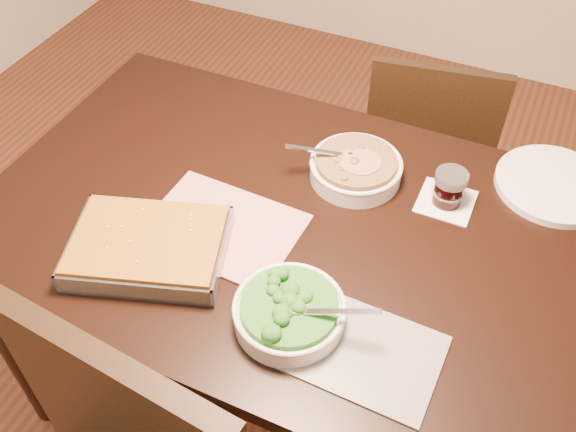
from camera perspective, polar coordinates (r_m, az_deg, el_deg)
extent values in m
plane|color=#4C2615|center=(2.06, -0.09, -14.87)|extent=(4.00, 4.00, 0.00)
cube|color=black|center=(1.47, -0.12, -0.96)|extent=(1.40, 0.90, 0.04)
cube|color=black|center=(1.52, -0.12, -2.75)|extent=(1.26, 0.76, 0.08)
cylinder|color=black|center=(1.86, -23.21, -10.61)|extent=(0.07, 0.07, 0.71)
cylinder|color=black|center=(2.19, -10.95, 3.79)|extent=(0.07, 0.07, 0.71)
cylinder|color=black|center=(1.94, 21.73, -6.65)|extent=(0.07, 0.07, 0.71)
cube|color=#A72F42|center=(1.44, -5.84, -1.01)|extent=(0.35, 0.26, 0.01)
cube|color=#2A2931|center=(1.25, 6.58, -11.85)|extent=(0.30, 0.22, 0.01)
cube|color=white|center=(1.54, 13.85, 1.27)|extent=(0.13, 0.13, 0.00)
cylinder|color=white|center=(1.55, 6.02, 4.03)|extent=(0.22, 0.22, 0.04)
torus|color=white|center=(1.53, 6.09, 4.72)|extent=(0.22, 0.22, 0.01)
cylinder|color=#341F0E|center=(1.53, 6.10, 4.83)|extent=(0.19, 0.19, 0.02)
cube|color=silver|center=(1.51, 3.64, 5.07)|extent=(0.13, 0.08, 0.04)
cylinder|color=maroon|center=(1.52, 6.42, 4.88)|extent=(0.10, 0.10, 0.00)
cylinder|color=white|center=(1.26, 0.11, -8.76)|extent=(0.22, 0.22, 0.04)
torus|color=white|center=(1.24, 0.11, -8.10)|extent=(0.22, 0.22, 0.01)
cylinder|color=#145112|center=(1.24, 0.11, -7.99)|extent=(0.19, 0.19, 0.02)
cube|color=silver|center=(1.22, 3.33, -8.15)|extent=(0.14, 0.04, 0.05)
cube|color=silver|center=(1.41, -12.14, -3.40)|extent=(0.38, 0.33, 0.01)
cube|color=#582A0C|center=(1.39, -12.32, -2.62)|extent=(0.36, 0.31, 0.05)
cube|color=silver|center=(1.47, -11.13, 0.69)|extent=(0.31, 0.11, 0.04)
cube|color=silver|center=(1.32, -13.60, -6.50)|extent=(0.31, 0.11, 0.04)
cube|color=silver|center=(1.36, -5.81, -3.35)|extent=(0.08, 0.23, 0.04)
cube|color=silver|center=(1.45, -18.37, -2.11)|extent=(0.08, 0.23, 0.04)
cylinder|color=black|center=(1.51, 14.06, 2.13)|extent=(0.07, 0.07, 0.06)
cylinder|color=silver|center=(1.49, 14.35, 3.32)|extent=(0.07, 0.07, 0.02)
cylinder|color=silver|center=(1.65, 22.55, 2.58)|extent=(0.27, 0.27, 0.02)
cube|color=black|center=(2.23, 12.23, 5.88)|extent=(0.44, 0.44, 0.04)
cylinder|color=black|center=(2.50, 15.63, 3.87)|extent=(0.03, 0.03, 0.38)
cylinder|color=black|center=(2.26, 15.04, -1.53)|extent=(0.03, 0.03, 0.38)
cylinder|color=black|center=(2.49, 8.21, 5.30)|extent=(0.03, 0.03, 0.38)
cylinder|color=black|center=(2.25, 6.86, 0.04)|extent=(0.03, 0.03, 0.38)
cube|color=black|center=(1.96, 12.65, 7.64)|extent=(0.39, 0.09, 0.42)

